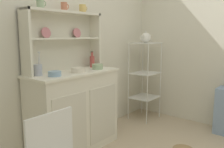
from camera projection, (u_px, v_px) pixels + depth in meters
name	position (u px, v px, depth m)	size (l,w,h in m)	color
wall_back	(65.00, 37.00, 2.70)	(3.84, 0.05, 2.50)	silver
hutch_cabinet	(74.00, 110.00, 2.58)	(1.03, 0.45, 0.88)	silver
hutch_shelf_unit	(62.00, 36.00, 2.55)	(0.96, 0.18, 0.64)	silver
bakers_rack	(145.00, 71.00, 3.53)	(0.41, 0.35, 1.16)	silver
cup_sage_0	(40.00, 4.00, 2.26)	(0.09, 0.07, 0.09)	#9EB78E
cup_terracotta_1	(64.00, 7.00, 2.48)	(0.08, 0.07, 0.09)	#C67556
cup_gold_2	(83.00, 9.00, 2.68)	(0.09, 0.08, 0.09)	#DBB760
bowl_mixing_large	(55.00, 74.00, 2.23)	(0.12, 0.12, 0.05)	#8EB2D1
bowl_floral_medium	(78.00, 70.00, 2.46)	(0.15, 0.15, 0.05)	silver
bowl_cream_small	(97.00, 67.00, 2.69)	(0.13, 0.13, 0.06)	#9EB78E
jam_bottle	(92.00, 61.00, 2.84)	(0.06, 0.06, 0.19)	#B74C47
utensil_jar	(38.00, 70.00, 2.26)	(0.08, 0.08, 0.23)	#B2B7C6
porcelain_teapot	(146.00, 38.00, 3.44)	(0.23, 0.14, 0.16)	white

